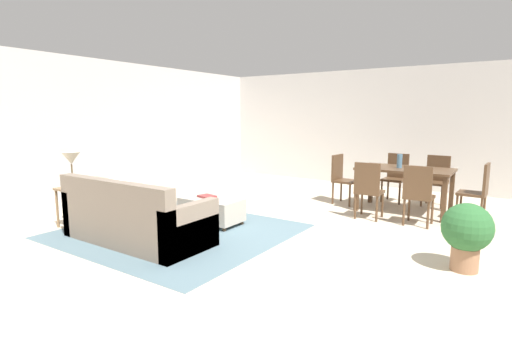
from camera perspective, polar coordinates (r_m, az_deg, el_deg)
name	(u,v)px	position (r m, az deg, el deg)	size (l,w,h in m)	color
ground_plane	(292,248)	(5.04, 5.28, -10.58)	(10.80, 10.80, 0.00)	beige
wall_back	(401,129)	(9.46, 20.27, 6.29)	(9.00, 0.12, 2.70)	beige
wall_left	(102,131)	(8.24, -21.41, 5.95)	(0.12, 11.00, 2.70)	beige
area_rug	(178,231)	(5.80, -11.26, -8.05)	(3.00, 2.80, 0.01)	slate
couch	(135,220)	(5.42, -17.21, -6.27)	(2.03, 0.90, 0.86)	gray
ottoman_table	(212,209)	(6.07, -6.47, -5.01)	(0.93, 0.53, 0.40)	#B7AD9E
side_table	(74,196)	(6.42, -24.95, -2.83)	(0.40, 0.40, 0.60)	olive
table_lamp	(71,160)	(6.34, -25.27, 1.95)	(0.26, 0.26, 0.53)	brown
dining_table	(405,174)	(7.15, 20.80, 0.10)	(1.51, 0.89, 0.76)	#513823
dining_chair_near_left	(368,187)	(6.47, 16.00, -1.79)	(0.41, 0.41, 0.92)	#513823
dining_chair_near_right	(418,192)	(6.32, 22.51, -2.37)	(0.40, 0.40, 0.92)	#513823
dining_chair_far_left	(396,175)	(8.00, 19.67, -0.01)	(0.43, 0.43, 0.92)	#513823
dining_chair_far_right	(436,178)	(7.90, 24.73, -0.41)	(0.43, 0.43, 0.92)	#513823
dining_chair_head_east	(478,189)	(7.02, 29.59, -1.79)	(0.42, 0.42, 0.92)	#513823
dining_chair_head_west	(342,176)	(7.53, 12.34, -0.22)	(0.43, 0.43, 0.92)	#513823
vase_centerpiece	(400,161)	(7.11, 20.13, 1.85)	(0.09, 0.09, 0.24)	slate
book_on_ottoman	(207,196)	(6.10, -7.13, -3.17)	(0.26, 0.20, 0.03)	maroon
potted_plant	(467,231)	(4.76, 28.29, -7.29)	(0.52, 0.52, 0.74)	#996B4C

